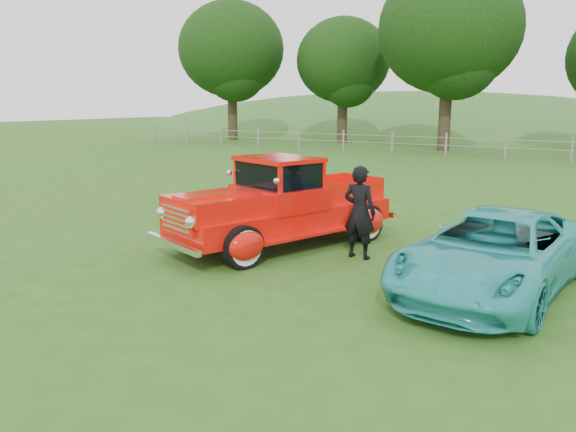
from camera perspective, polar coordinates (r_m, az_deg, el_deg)
The scene contains 9 objects.
ground at distance 9.87m, azimuth -2.74°, elevation -5.17°, with size 140.00×140.00×0.00m, color #2A5316.
distant_hills at distance 68.35m, azimuth 23.21°, elevation 4.45°, with size 116.00×60.00×18.00m.
fence_line at distance 30.38m, azimuth 21.24°, elevation 6.58°, with size 48.00×0.12×1.20m.
tree_far_west at distance 42.40m, azimuth -5.78°, elevation 16.47°, with size 7.60×7.60×9.93m.
tree_mid_west at distance 39.88m, azimuth 5.65°, elevation 15.43°, with size 6.40×6.40×8.46m.
tree_near_west at distance 34.35m, azimuth 16.09°, elevation 17.77°, with size 8.00×8.00×10.42m.
red_pickup at distance 11.15m, azimuth -0.67°, elevation 1.00°, with size 3.38×5.28×1.78m.
teal_sedan at distance 8.99m, azimuth 20.19°, elevation -3.53°, with size 2.03×4.39×1.22m, color teal.
man at distance 10.31m, azimuth 7.28°, elevation 0.38°, with size 0.63×0.41×1.72m, color black.
Camera 1 is at (5.30, -7.83, 2.85)m, focal length 35.00 mm.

